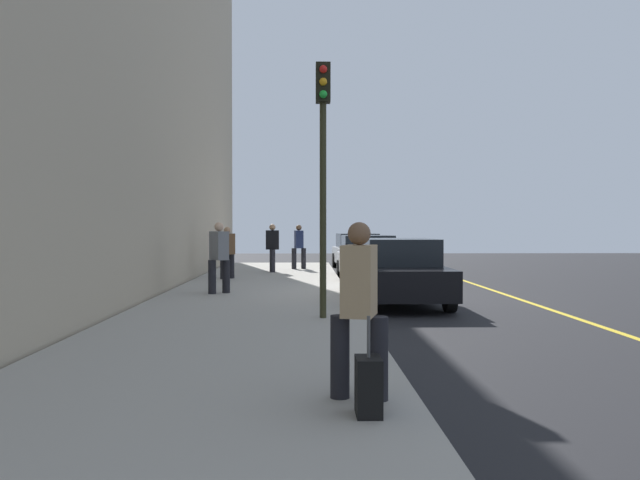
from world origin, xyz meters
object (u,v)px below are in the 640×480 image
(parked_car_black, at_px, (400,271))
(traffic_light_pole, at_px, (323,147))
(pedestrian_navy_coat, at_px, (299,245))
(rolling_suitcase, at_px, (369,386))
(pedestrian_black_coat, at_px, (272,246))
(pedestrian_brown_coat, at_px, (227,251))
(parked_car_white, at_px, (368,258))
(pedestrian_tan_coat, at_px, (359,305))
(pedestrian_grey_coat, at_px, (219,255))
(parked_car_silver, at_px, (357,251))

(parked_car_black, height_order, traffic_light_pole, traffic_light_pole)
(pedestrian_navy_coat, xyz_separation_m, rolling_suitcase, (19.65, 0.78, -0.66))
(traffic_light_pole, bearing_deg, pedestrian_black_coat, -172.81)
(pedestrian_brown_coat, height_order, rolling_suitcase, pedestrian_brown_coat)
(parked_car_white, xyz_separation_m, pedestrian_tan_coat, (15.08, -1.56, 0.29))
(pedestrian_tan_coat, xyz_separation_m, pedestrian_grey_coat, (-9.80, -2.62, 0.04))
(pedestrian_tan_coat, relative_size, rolling_suitcase, 1.94)
(pedestrian_black_coat, relative_size, pedestrian_grey_coat, 0.99)
(parked_car_black, height_order, pedestrian_brown_coat, pedestrian_brown_coat)
(parked_car_silver, height_order, pedestrian_black_coat, pedestrian_black_coat)
(parked_car_black, xyz_separation_m, pedestrian_brown_coat, (-5.62, -4.66, 0.27))
(pedestrian_black_coat, xyz_separation_m, pedestrian_grey_coat, (7.60, -0.93, 0.01))
(pedestrian_black_coat, distance_m, rolling_suitcase, 18.03)
(pedestrian_tan_coat, relative_size, traffic_light_pole, 0.37)
(parked_car_white, xyz_separation_m, pedestrian_grey_coat, (5.29, -4.19, 0.33))
(traffic_light_pole, bearing_deg, rolling_suitcase, 2.13)
(parked_car_black, bearing_deg, rolling_suitcase, -10.07)
(pedestrian_brown_coat, bearing_deg, parked_car_silver, 144.79)
(parked_car_silver, height_order, parked_car_black, same)
(traffic_light_pole, bearing_deg, pedestrian_brown_coat, -162.65)
(traffic_light_pole, bearing_deg, parked_car_white, 169.69)
(parked_car_white, bearing_deg, parked_car_black, 1.13)
(pedestrian_brown_coat, bearing_deg, traffic_light_pole, 17.35)
(parked_car_silver, relative_size, pedestrian_brown_coat, 2.75)
(pedestrian_navy_coat, relative_size, rolling_suitcase, 2.00)
(parked_car_silver, distance_m, pedestrian_brown_coat, 8.13)
(parked_car_white, distance_m, parked_car_black, 6.32)
(pedestrian_tan_coat, height_order, pedestrian_navy_coat, pedestrian_navy_coat)
(parked_car_silver, xyz_separation_m, parked_car_white, (5.94, -0.15, -0.00))
(pedestrian_black_coat, bearing_deg, parked_car_white, 54.58)
(pedestrian_tan_coat, xyz_separation_m, traffic_light_pole, (-5.46, -0.19, 2.17))
(pedestrian_navy_coat, xyz_separation_m, traffic_light_pole, (13.66, 0.56, 2.15))
(parked_car_black, relative_size, traffic_light_pole, 0.99)
(parked_car_black, height_order, pedestrian_grey_coat, pedestrian_grey_coat)
(pedestrian_tan_coat, height_order, rolling_suitcase, pedestrian_tan_coat)
(parked_car_silver, distance_m, pedestrian_black_coat, 4.99)
(parked_car_silver, distance_m, parked_car_black, 12.26)
(pedestrian_black_coat, xyz_separation_m, pedestrian_navy_coat, (-1.72, 0.95, -0.01))
(pedestrian_grey_coat, xyz_separation_m, rolling_suitcase, (10.33, 2.66, -0.68))
(parked_car_silver, height_order, pedestrian_grey_coat, pedestrian_grey_coat)
(parked_car_black, bearing_deg, parked_car_silver, 179.89)
(pedestrian_black_coat, height_order, pedestrian_brown_coat, pedestrian_black_coat)
(parked_car_silver, relative_size, pedestrian_tan_coat, 2.69)
(pedestrian_grey_coat, height_order, rolling_suitcase, pedestrian_grey_coat)
(parked_car_silver, xyz_separation_m, rolling_suitcase, (21.56, -1.68, -0.35))
(pedestrian_tan_coat, bearing_deg, parked_car_silver, 175.34)
(parked_car_silver, relative_size, traffic_light_pole, 0.99)
(parked_car_silver, xyz_separation_m, pedestrian_brown_coat, (6.64, -4.69, 0.27))
(parked_car_silver, relative_size, rolling_suitcase, 5.24)
(parked_car_black, height_order, rolling_suitcase, parked_car_black)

